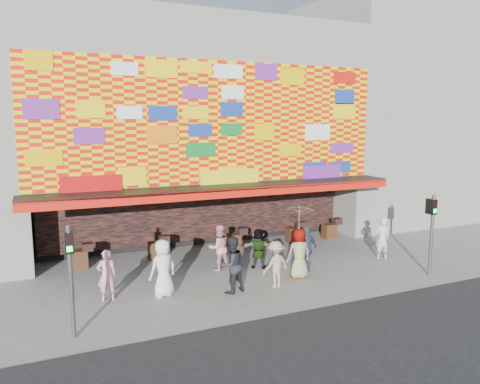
# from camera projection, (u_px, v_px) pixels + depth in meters

# --- Properties ---
(ground) EXTENTS (90.00, 90.00, 0.00)m
(ground) POSITION_uv_depth(u_px,v_px,m) (260.00, 286.00, 16.10)
(ground) COLOR slate
(ground) RESTS_ON ground
(road_strip) EXTENTS (30.00, 8.00, 0.02)m
(road_strip) POSITION_uv_depth(u_px,v_px,m) (393.00, 380.00, 10.23)
(road_strip) COLOR black
(road_strip) RESTS_ON ground
(shop_building) EXTENTS (15.20, 9.40, 10.00)m
(shop_building) POSITION_uv_depth(u_px,v_px,m) (186.00, 129.00, 22.70)
(shop_building) COLOR gray
(shop_building) RESTS_ON ground
(neighbor_right) EXTENTS (11.00, 8.00, 12.00)m
(neighbor_right) POSITION_uv_depth(u_px,v_px,m) (397.00, 114.00, 27.65)
(neighbor_right) COLOR gray
(neighbor_right) RESTS_ON ground
(signal_left) EXTENTS (0.22, 0.20, 3.00)m
(signal_left) POSITION_uv_depth(u_px,v_px,m) (70.00, 269.00, 11.97)
(signal_left) COLOR #59595B
(signal_left) RESTS_ON ground
(signal_right) EXTENTS (0.22, 0.20, 3.00)m
(signal_right) POSITION_uv_depth(u_px,v_px,m) (432.00, 226.00, 16.96)
(signal_right) COLOR #59595B
(signal_right) RESTS_ON ground
(ped_a) EXTENTS (1.05, 0.83, 1.87)m
(ped_a) POSITION_uv_depth(u_px,v_px,m) (163.00, 268.00, 15.02)
(ped_a) COLOR silver
(ped_a) RESTS_ON ground
(ped_b) EXTENTS (0.62, 0.42, 1.65)m
(ped_b) POSITION_uv_depth(u_px,v_px,m) (107.00, 275.00, 14.66)
(ped_b) COLOR pink
(ped_b) RESTS_ON ground
(ped_c) EXTENTS (1.08, 0.94, 1.89)m
(ped_c) POSITION_uv_depth(u_px,v_px,m) (232.00, 265.00, 15.34)
(ped_c) COLOR black
(ped_c) RESTS_ON ground
(ped_d) EXTENTS (1.14, 0.81, 1.61)m
(ped_d) POSITION_uv_depth(u_px,v_px,m) (275.00, 264.00, 15.85)
(ped_d) COLOR tan
(ped_d) RESTS_ON ground
(ped_e) EXTENTS (1.11, 0.69, 1.77)m
(ped_e) POSITION_uv_depth(u_px,v_px,m) (306.00, 249.00, 17.45)
(ped_e) COLOR #35415E
(ped_e) RESTS_ON ground
(ped_f) EXTENTS (1.48, 1.08, 1.55)m
(ped_f) POSITION_uv_depth(u_px,v_px,m) (259.00, 248.00, 17.97)
(ped_f) COLOR gray
(ped_f) RESTS_ON ground
(ped_g) EXTENTS (0.92, 0.63, 1.82)m
(ped_g) POSITION_uv_depth(u_px,v_px,m) (299.00, 253.00, 16.79)
(ped_g) COLOR gray
(ped_g) RESTS_ON ground
(ped_h) EXTENTS (0.71, 0.55, 1.72)m
(ped_h) POSITION_uv_depth(u_px,v_px,m) (382.00, 238.00, 19.16)
(ped_h) COLOR beige
(ped_h) RESTS_ON ground
(ped_i) EXTENTS (0.86, 0.68, 1.75)m
(ped_i) POSITION_uv_depth(u_px,v_px,m) (219.00, 248.00, 17.69)
(ped_i) COLOR pink
(ped_i) RESTS_ON ground
(parasol) EXTENTS (1.26, 1.28, 1.90)m
(parasol) POSITION_uv_depth(u_px,v_px,m) (300.00, 219.00, 16.60)
(parasol) COLOR #D1AF84
(parasol) RESTS_ON ground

